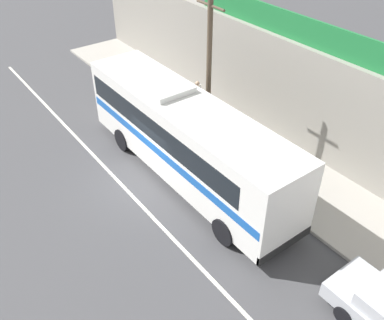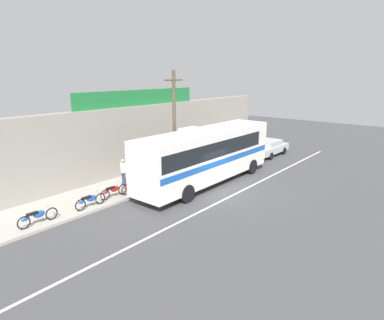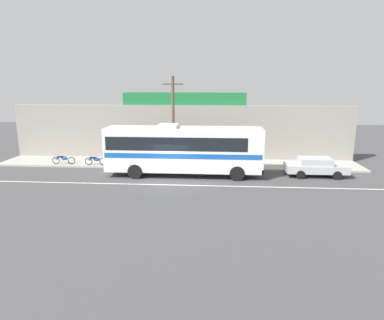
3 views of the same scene
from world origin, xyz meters
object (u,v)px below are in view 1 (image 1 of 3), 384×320
Objects in this scene: utility_pole at (209,75)px; motorcycle_purple at (116,70)px; motorcycle_orange at (138,87)px; motorcycle_green at (169,108)px; intercity_bus at (185,135)px; motorcycle_red at (158,98)px; pedestrian_by_curb at (197,94)px.

utility_pole is 9.79m from motorcycle_purple.
motorcycle_orange is 0.96× the size of motorcycle_green.
intercity_bus is at bearing -12.30° from motorcycle_purple.
motorcycle_red is (-1.30, 0.22, 0.00)m from motorcycle_green.
motorcycle_orange is 3.03m from motorcycle_green.
motorcycle_green is at bearing 176.60° from utility_pole.
utility_pole reaches higher than pedestrian_by_curb.
pedestrian_by_curb is (-2.96, 1.69, -2.68)m from utility_pole.
pedestrian_by_curb reaches higher than motorcycle_orange.
intercity_bus is 1.60× the size of utility_pole.
pedestrian_by_curb is (3.50, 1.52, 0.57)m from motorcycle_orange.
motorcycle_red is (1.73, 0.25, 0.00)m from motorcycle_orange.
intercity_bus reaches higher than motorcycle_red.
utility_pole is at bearing -1.85° from motorcycle_purple.
intercity_bus reaches higher than motorcycle_orange.
utility_pole is at bearing -1.52° from motorcycle_orange.
utility_pole is 5.76m from motorcycle_red.
utility_pole is at bearing -29.70° from pedestrian_by_curb.
intercity_bus is 6.30m from motorcycle_red.
motorcycle_red is at bearing -144.44° from pedestrian_by_curb.
utility_pole is at bearing 115.67° from intercity_bus.
motorcycle_purple is (-10.15, 2.21, -1.50)m from intercity_bus.
utility_pole is 4.73m from motorcycle_green.
motorcycle_red is 2.25m from pedestrian_by_curb.
intercity_bus is at bearing -22.45° from motorcycle_red.
utility_pole is 3.86× the size of motorcycle_orange.
utility_pole is at bearing -3.40° from motorcycle_green.
pedestrian_by_curb is at bearing 72.44° from motorcycle_green.
utility_pole is 7.23m from motorcycle_orange.
motorcycle_green is at bearing -9.45° from motorcycle_red.
utility_pole reaches higher than motorcycle_orange.
motorcycle_red is at bearing 170.55° from motorcycle_green.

